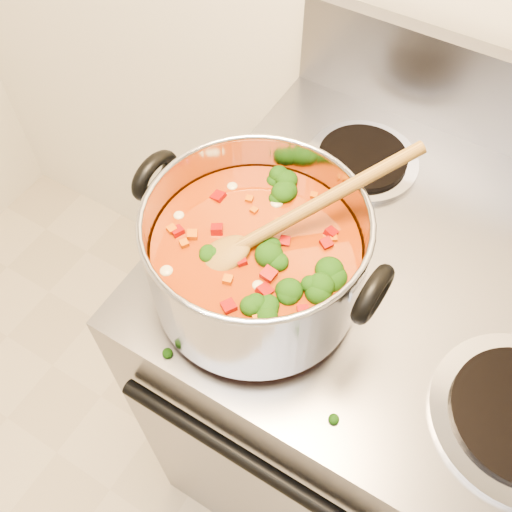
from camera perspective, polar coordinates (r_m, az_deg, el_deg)
The scene contains 4 objects.
electric_range at distance 1.24m, azimuth 11.79°, elevation -12.88°, with size 0.73×0.66×1.08m.
stockpot at distance 0.72m, azimuth -0.03°, elevation -0.17°, with size 0.33×0.28×0.17m.
wooden_spoon at distance 0.68m, azimuth 1.70°, elevation 2.78°, with size 0.20×0.26×0.11m.
cooktop_crumbs at distance 0.81m, azimuth 5.81°, elevation -1.49°, with size 0.35×0.26×0.01m.
Camera 1 is at (-0.05, 0.66, 1.60)m, focal length 40.00 mm.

